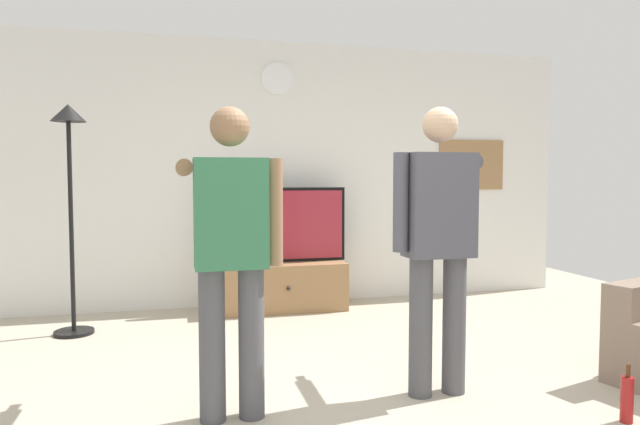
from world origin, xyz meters
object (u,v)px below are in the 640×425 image
television (282,225)px  floor_lamp (70,171)px  wall_clock (277,79)px  beverage_bottle (627,399)px  person_standing_nearer_couch (438,234)px  tv_stand (283,286)px  framed_picture (471,165)px  person_standing_nearer_lamp (231,246)px

television → floor_lamp: bearing=-165.4°
wall_clock → beverage_bottle: (1.30, -3.30, -2.19)m
television → wall_clock: size_ratio=3.93×
television → person_standing_nearer_couch: 2.48m
tv_stand → television: 0.61m
framed_picture → floor_lamp: (-4.08, -0.74, -0.09)m
wall_clock → beverage_bottle: bearing=-68.5°
framed_picture → beverage_bottle: size_ratio=2.49×
tv_stand → framed_picture: bearing=7.6°
television → person_standing_nearer_lamp: person_standing_nearer_lamp is taller
tv_stand → person_standing_nearer_couch: 2.54m
floor_lamp → person_standing_nearer_lamp: size_ratio=1.14×
wall_clock → person_standing_nearer_lamp: bearing=-105.2°
television → floor_lamp: floor_lamp is taller
person_standing_nearer_lamp → floor_lamp: bearing=119.5°
tv_stand → wall_clock: size_ratio=3.72×
tv_stand → beverage_bottle: (1.30, -3.01, -0.11)m
person_standing_nearer_lamp → framed_picture: bearing=42.7°
wall_clock → framed_picture: size_ratio=0.41×
tv_stand → television: bearing=90.0°
wall_clock → framed_picture: 2.38m
framed_picture → person_standing_nearer_couch: framed_picture is taller
television → beverage_bottle: (1.30, -3.06, -0.71)m
person_standing_nearer_lamp → wall_clock: bearing=74.8°
wall_clock → beverage_bottle: size_ratio=1.03×
floor_lamp → person_standing_nearer_couch: floor_lamp is taller
wall_clock → beverage_bottle: 4.17m
television → wall_clock: (0.00, 0.24, 1.48)m
floor_lamp → person_standing_nearer_lamp: floor_lamp is taller
beverage_bottle → floor_lamp: bearing=140.9°
person_standing_nearer_couch → person_standing_nearer_lamp: bearing=-177.6°
person_standing_nearer_lamp → beverage_bottle: person_standing_nearer_lamp is taller
floor_lamp → tv_stand: bearing=13.3°
person_standing_nearer_couch → television: bearing=101.6°
framed_picture → beverage_bottle: (-0.91, -3.31, -1.33)m
tv_stand → wall_clock: bearing=90.0°
television → beverage_bottle: 3.40m
television → framed_picture: 2.31m
tv_stand → person_standing_nearer_lamp: (-0.74, -2.43, 0.71)m
floor_lamp → framed_picture: bearing=10.2°
framed_picture → person_standing_nearer_couch: size_ratio=0.46×
floor_lamp → person_standing_nearer_lamp: (1.13, -1.99, -0.42)m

